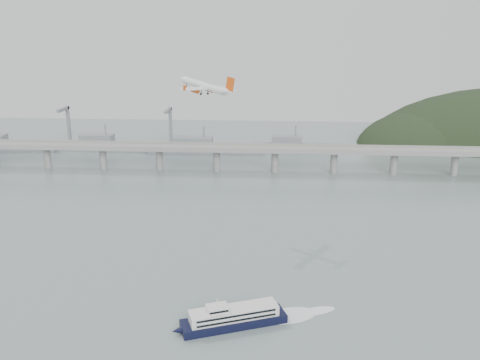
{
  "coord_description": "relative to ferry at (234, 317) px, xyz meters",
  "views": [
    {
      "loc": [
        18.87,
        -220.96,
        119.22
      ],
      "look_at": [
        0.0,
        55.0,
        36.0
      ],
      "focal_mm": 38.0,
      "sensor_mm": 36.0,
      "label": 1
    }
  ],
  "objects": [
    {
      "name": "airliner",
      "position": [
        -24.53,
        105.59,
        83.3
      ],
      "size": [
        37.83,
        35.44,
        11.59
      ],
      "rotation": [
        0.05,
        -0.16,
        2.53
      ],
      "color": "white",
      "rests_on": "ground"
    },
    {
      "name": "bridge",
      "position": [
        -4.8,
        235.93,
        13.92
      ],
      "size": [
        800.0,
        22.0,
        23.9
      ],
      "color": "gray",
      "rests_on": "ground"
    },
    {
      "name": "ferry",
      "position": [
        0.0,
        0.0,
        0.0
      ],
      "size": [
        69.7,
        32.31,
        13.73
      ],
      "rotation": [
        0.0,
        0.0,
        0.36
      ],
      "color": "black",
      "rests_on": "ground"
    },
    {
      "name": "distant_fleet",
      "position": [
        -159.01,
        301.01,
        2.5
      ],
      "size": [
        453.0,
        60.9,
        40.0
      ],
      "color": "slate",
      "rests_on": "ground"
    },
    {
      "name": "ground",
      "position": [
        -3.65,
        35.93,
        -3.72
      ],
      "size": [
        900.0,
        900.0,
        0.0
      ],
      "primitive_type": "plane",
      "color": "slate",
      "rests_on": "ground"
    }
  ]
}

